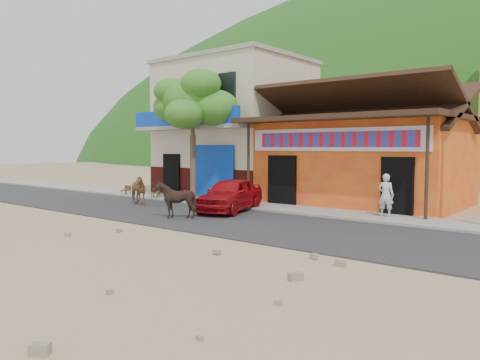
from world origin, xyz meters
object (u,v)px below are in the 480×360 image
object	(u,v)px
pedestrian	(386,195)
cafe_chair_right	(155,189)
scooter	(242,195)
tree	(193,135)
cafe_chair_left	(126,186)
red_car	(230,194)
cow_tan	(136,190)
cow_dark	(174,200)

from	to	relation	value
pedestrian	cafe_chair_right	world-z (taller)	pedestrian
scooter	cafe_chair_right	world-z (taller)	scooter
tree	cafe_chair_left	xyz separation A→B (m)	(-4.40, -0.50, -2.58)
tree	red_car	bearing A→B (deg)	-23.70
cow_tan	red_car	size ratio (longest dim) A/B	0.39
tree	pedestrian	size ratio (longest dim) A/B	3.97
cafe_chair_left	red_car	bearing A→B (deg)	-21.60
tree	cafe_chair_right	size ratio (longest dim) A/B	7.57
cow_dark	scooter	size ratio (longest dim) A/B	0.83
cow_dark	red_car	size ratio (longest dim) A/B	0.34
scooter	tree	bearing A→B (deg)	79.58
tree	cafe_chair_left	world-z (taller)	tree
cafe_chair_left	cow_tan	bearing A→B (deg)	-44.71
cow_tan	scooter	size ratio (longest dim) A/B	0.95
cow_dark	red_car	distance (m)	2.66
scooter	cow_dark	bearing A→B (deg)	175.83
cow_dark	cafe_chair_left	world-z (taller)	cow_dark
cow_dark	red_car	xyz separation A→B (m)	(0.37, 2.63, -0.01)
cow_tan	cafe_chair_left	world-z (taller)	cow_tan
cow_dark	cafe_chair_left	distance (m)	8.49
tree	scooter	distance (m)	4.04
cow_dark	cafe_chair_left	xyz separation A→B (m)	(-7.63, 3.71, -0.17)
pedestrian	tree	bearing A→B (deg)	-5.72
cafe_chair_left	cafe_chair_right	size ratio (longest dim) A/B	1.05
scooter	pedestrian	bearing A→B (deg)	-90.55
cow_tan	scooter	xyz separation A→B (m)	(4.15, 2.26, -0.14)
cow_tan	pedestrian	size ratio (longest dim) A/B	1.00
pedestrian	cafe_chair_right	xyz separation A→B (m)	(-11.19, -0.84, -0.36)
tree	cow_tan	size ratio (longest dim) A/B	3.96
pedestrian	red_car	bearing A→B (deg)	11.42
cow_dark	pedestrian	size ratio (longest dim) A/B	0.88
cow_dark	cafe_chair_right	size ratio (longest dim) A/B	1.67
cafe_chair_left	cafe_chair_right	world-z (taller)	cafe_chair_left
cow_tan	pedestrian	xyz separation A→B (m)	(10.15, 2.85, 0.20)
cow_dark	cafe_chair_right	bearing A→B (deg)	-118.23
cow_tan	scooter	bearing A→B (deg)	-45.99
red_car	cafe_chair_right	xyz separation A→B (m)	(-5.69, 1.09, -0.18)
cow_tan	cafe_chair_left	size ratio (longest dim) A/B	1.82
red_car	scooter	bearing A→B (deg)	94.23
cow_tan	red_car	bearing A→B (deg)	-63.43
scooter	cafe_chair_left	size ratio (longest dim) A/B	1.92
pedestrian	cafe_chair_right	distance (m)	11.23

